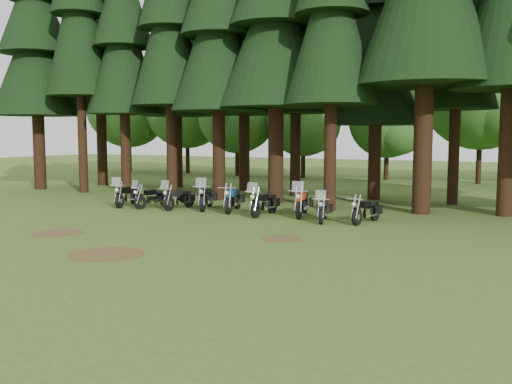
{
  "coord_description": "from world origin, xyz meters",
  "views": [
    {
      "loc": [
        12.15,
        -16.35,
        3.43
      ],
      "look_at": [
        1.23,
        5.0,
        1.0
      ],
      "focal_mm": 40.0,
      "sensor_mm": 36.0,
      "label": 1
    }
  ],
  "objects_px": {
    "motorcycle_3": "(206,198)",
    "motorcycle_6": "(302,204)",
    "motorcycle_2": "(179,199)",
    "motorcycle_8": "(366,212)",
    "motorcycle_4": "(233,200)",
    "motorcycle_1": "(153,198)",
    "motorcycle_0": "(127,196)",
    "motorcycle_7": "(323,210)",
    "motorcycle_5": "(264,204)"
  },
  "relations": [
    {
      "from": "motorcycle_3",
      "to": "motorcycle_6",
      "type": "bearing_deg",
      "value": -20.62
    },
    {
      "from": "motorcycle_2",
      "to": "motorcycle_8",
      "type": "relative_size",
      "value": 1.05
    },
    {
      "from": "motorcycle_3",
      "to": "motorcycle_4",
      "type": "distance_m",
      "value": 1.46
    },
    {
      "from": "motorcycle_1",
      "to": "motorcycle_8",
      "type": "height_order",
      "value": "motorcycle_1"
    },
    {
      "from": "motorcycle_0",
      "to": "motorcycle_6",
      "type": "bearing_deg",
      "value": -9.2
    },
    {
      "from": "motorcycle_0",
      "to": "motorcycle_3",
      "type": "xyz_separation_m",
      "value": [
        4.0,
        0.74,
        0.03
      ]
    },
    {
      "from": "motorcycle_7",
      "to": "motorcycle_3",
      "type": "bearing_deg",
      "value": 155.88
    },
    {
      "from": "motorcycle_0",
      "to": "motorcycle_4",
      "type": "relative_size",
      "value": 0.96
    },
    {
      "from": "motorcycle_0",
      "to": "motorcycle_4",
      "type": "xyz_separation_m",
      "value": [
        5.46,
        0.66,
        0.02
      ]
    },
    {
      "from": "motorcycle_6",
      "to": "motorcycle_1",
      "type": "bearing_deg",
      "value": 171.39
    },
    {
      "from": "motorcycle_2",
      "to": "motorcycle_6",
      "type": "height_order",
      "value": "motorcycle_6"
    },
    {
      "from": "motorcycle_1",
      "to": "motorcycle_5",
      "type": "height_order",
      "value": "motorcycle_5"
    },
    {
      "from": "motorcycle_1",
      "to": "motorcycle_6",
      "type": "distance_m",
      "value": 7.28
    },
    {
      "from": "motorcycle_2",
      "to": "motorcycle_5",
      "type": "xyz_separation_m",
      "value": [
        4.41,
        -0.1,
        0.03
      ]
    },
    {
      "from": "motorcycle_6",
      "to": "motorcycle_7",
      "type": "xyz_separation_m",
      "value": [
        1.33,
        -1.03,
        -0.08
      ]
    },
    {
      "from": "motorcycle_1",
      "to": "motorcycle_3",
      "type": "bearing_deg",
      "value": 30.54
    },
    {
      "from": "motorcycle_1",
      "to": "motorcycle_2",
      "type": "xyz_separation_m",
      "value": [
        1.35,
        0.19,
        0.02
      ]
    },
    {
      "from": "motorcycle_0",
      "to": "motorcycle_3",
      "type": "distance_m",
      "value": 4.07
    },
    {
      "from": "motorcycle_5",
      "to": "motorcycle_6",
      "type": "distance_m",
      "value": 1.6
    },
    {
      "from": "motorcycle_2",
      "to": "motorcycle_3",
      "type": "xyz_separation_m",
      "value": [
        1.17,
        0.49,
        0.05
      ]
    },
    {
      "from": "motorcycle_8",
      "to": "motorcycle_5",
      "type": "bearing_deg",
      "value": -169.28
    },
    {
      "from": "motorcycle_2",
      "to": "motorcycle_4",
      "type": "relative_size",
      "value": 0.93
    },
    {
      "from": "motorcycle_5",
      "to": "motorcycle_2",
      "type": "bearing_deg",
      "value": 178.38
    },
    {
      "from": "motorcycle_4",
      "to": "motorcycle_7",
      "type": "height_order",
      "value": "motorcycle_7"
    },
    {
      "from": "motorcycle_2",
      "to": "motorcycle_8",
      "type": "height_order",
      "value": "motorcycle_2"
    },
    {
      "from": "motorcycle_0",
      "to": "motorcycle_1",
      "type": "relative_size",
      "value": 1.08
    },
    {
      "from": "motorcycle_1",
      "to": "motorcycle_8",
      "type": "distance_m",
      "value": 10.2
    },
    {
      "from": "motorcycle_7",
      "to": "motorcycle_6",
      "type": "bearing_deg",
      "value": 127.7
    },
    {
      "from": "motorcycle_1",
      "to": "motorcycle_2",
      "type": "distance_m",
      "value": 1.36
    },
    {
      "from": "motorcycle_1",
      "to": "motorcycle_3",
      "type": "height_order",
      "value": "motorcycle_3"
    },
    {
      "from": "motorcycle_5",
      "to": "motorcycle_4",
      "type": "bearing_deg",
      "value": 164.09
    },
    {
      "from": "motorcycle_2",
      "to": "motorcycle_4",
      "type": "bearing_deg",
      "value": 10.42
    },
    {
      "from": "motorcycle_3",
      "to": "motorcycle_5",
      "type": "distance_m",
      "value": 3.3
    },
    {
      "from": "motorcycle_5",
      "to": "motorcycle_0",
      "type": "bearing_deg",
      "value": -179.13
    },
    {
      "from": "motorcycle_0",
      "to": "motorcycle_7",
      "type": "height_order",
      "value": "motorcycle_0"
    },
    {
      "from": "motorcycle_4",
      "to": "motorcycle_5",
      "type": "height_order",
      "value": "motorcycle_5"
    },
    {
      "from": "motorcycle_4",
      "to": "motorcycle_7",
      "type": "distance_m",
      "value": 4.71
    },
    {
      "from": "motorcycle_2",
      "to": "motorcycle_4",
      "type": "distance_m",
      "value": 2.66
    },
    {
      "from": "motorcycle_4",
      "to": "motorcycle_6",
      "type": "relative_size",
      "value": 0.96
    },
    {
      "from": "motorcycle_1",
      "to": "motorcycle_5",
      "type": "bearing_deg",
      "value": 16.47
    },
    {
      "from": "motorcycle_7",
      "to": "motorcycle_8",
      "type": "bearing_deg",
      "value": 0.41
    },
    {
      "from": "motorcycle_5",
      "to": "motorcycle_7",
      "type": "distance_m",
      "value": 2.86
    },
    {
      "from": "motorcycle_1",
      "to": "motorcycle_4",
      "type": "xyz_separation_m",
      "value": [
        3.97,
        0.59,
        0.06
      ]
    },
    {
      "from": "motorcycle_2",
      "to": "motorcycle_3",
      "type": "height_order",
      "value": "motorcycle_3"
    },
    {
      "from": "motorcycle_6",
      "to": "motorcycle_8",
      "type": "bearing_deg",
      "value": -25.48
    },
    {
      "from": "motorcycle_1",
      "to": "motorcycle_5",
      "type": "relative_size",
      "value": 0.9
    },
    {
      "from": "motorcycle_1",
      "to": "motorcycle_6",
      "type": "bearing_deg",
      "value": 20.89
    },
    {
      "from": "motorcycle_1",
      "to": "motorcycle_4",
      "type": "bearing_deg",
      "value": 23.98
    },
    {
      "from": "motorcycle_5",
      "to": "motorcycle_7",
      "type": "bearing_deg",
      "value": -9.36
    },
    {
      "from": "motorcycle_0",
      "to": "motorcycle_4",
      "type": "bearing_deg",
      "value": -7.22
    }
  ]
}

